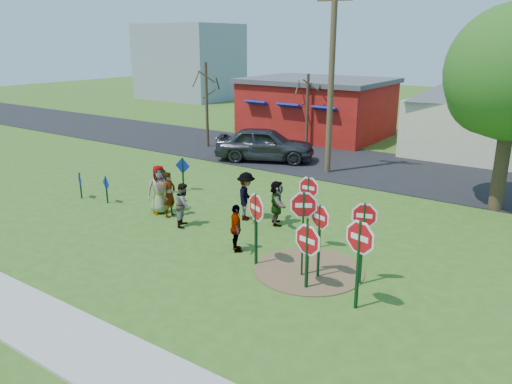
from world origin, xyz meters
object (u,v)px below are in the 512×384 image
stop_sign_d (364,223)px  stop_sign_a (256,214)px  stop_sign_b (308,195)px  person_a (159,189)px  utility_pole (331,73)px  stop_sign_c (320,224)px  person_b (169,194)px  suv (265,144)px

stop_sign_d → stop_sign_a: bearing=173.3°
stop_sign_b → person_a: 6.47m
stop_sign_a → utility_pole: size_ratio=0.25×
stop_sign_c → stop_sign_d: (1.15, 0.30, 0.20)m
stop_sign_b → person_b: size_ratio=1.47×
stop_sign_a → stop_sign_c: (1.91, 0.32, -0.02)m
stop_sign_d → stop_sign_b: bearing=134.9°
stop_sign_a → person_a: size_ratio=1.25×
suv → stop_sign_c: bearing=-163.9°
stop_sign_b → stop_sign_c: stop_sign_b is taller
stop_sign_d → suv: (-10.22, 10.51, -0.84)m
stop_sign_a → person_b: (-5.11, 1.61, -0.75)m
stop_sign_a → utility_pole: 11.76m
person_b → stop_sign_d: bearing=-106.0°
stop_sign_c → person_a: bearing=-170.9°
stop_sign_a → stop_sign_b: (0.71, 1.82, 0.23)m
stop_sign_c → stop_sign_a: bearing=-151.3°
stop_sign_a → utility_pole: bearing=130.8°
person_a → suv: (-1.46, 9.44, 0.01)m
stop_sign_d → suv: size_ratio=0.46×
person_a → utility_pole: utility_pole is taller
person_a → stop_sign_a: bearing=-70.1°
stop_sign_c → utility_pole: utility_pole is taller
stop_sign_a → stop_sign_c: 1.94m
person_b → utility_pole: 10.26m
suv → stop_sign_b: bearing=-163.7°
stop_sign_a → stop_sign_c: bearing=34.0°
person_b → person_a: bearing=74.9°
person_b → stop_sign_a: bearing=-116.5°
stop_sign_d → utility_pole: utility_pole is taller
person_a → suv: person_a is taller
stop_sign_c → utility_pole: size_ratio=0.25×
stop_sign_b → stop_sign_d: stop_sign_b is taller
stop_sign_d → utility_pole: 12.37m
person_a → utility_pole: size_ratio=0.20×
stop_sign_d → person_b: stop_sign_d is taller
stop_sign_b → utility_pole: utility_pole is taller
utility_pole → person_b: bearing=-101.9°
stop_sign_d → person_a: 8.87m
person_a → stop_sign_c: bearing=-63.9°
person_b → utility_pole: size_ratio=0.19×
stop_sign_b → person_a: (-6.41, -0.14, -0.90)m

